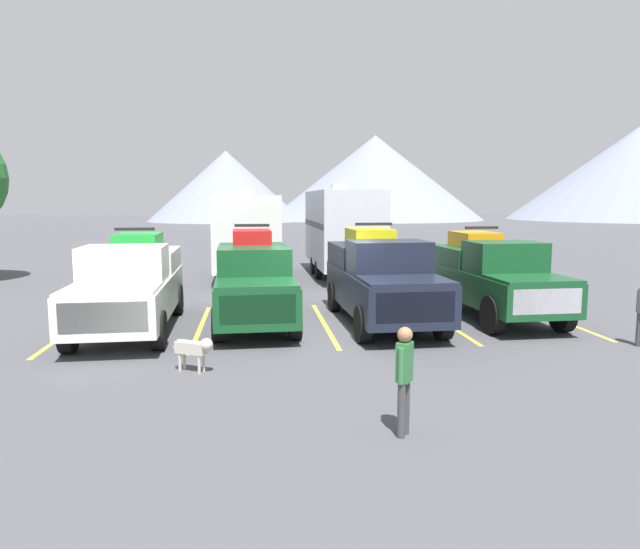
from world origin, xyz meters
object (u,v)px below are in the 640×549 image
pickup_truck_d (492,275)px  camper_trailer_b (342,228)px  camper_trailer_a (247,231)px  dog (196,348)px  person_b (404,374)px  pickup_truck_b (254,279)px  pickup_truck_c (380,277)px  pickup_truck_a (131,283)px

pickup_truck_d → camper_trailer_b: bearing=107.3°
camper_trailer_a → dog: (-0.85, -13.39, -1.51)m
person_b → dog: person_b is taller
camper_trailer_a → person_b: (2.32, -16.78, -1.09)m
camper_trailer_a → camper_trailer_b: (4.08, 0.24, 0.11)m
pickup_truck_d → dog: (-7.78, -4.44, -0.72)m
pickup_truck_b → dog: size_ratio=7.17×
camper_trailer_b → person_b: bearing=-95.9°
pickup_truck_c → pickup_truck_b: bearing=172.3°
pickup_truck_a → pickup_truck_d: (9.76, 0.47, -0.00)m
pickup_truck_a → pickup_truck_b: (3.09, 0.57, -0.01)m
pickup_truck_a → camper_trailer_b: (6.90, 9.65, 0.91)m
camper_trailer_a → person_b: size_ratio=4.93×
camper_trailer_a → camper_trailer_b: 4.08m
camper_trailer_b → pickup_truck_a: bearing=-125.6°
pickup_truck_b → dog: pickup_truck_b is taller
pickup_truck_d → camper_trailer_b: camper_trailer_b is taller
pickup_truck_b → pickup_truck_d: (6.67, -0.10, 0.01)m
pickup_truck_a → dog: (1.98, -3.98, -0.72)m
pickup_truck_b → person_b: size_ratio=3.73×
pickup_truck_d → dog: 8.99m
pickup_truck_d → pickup_truck_a: bearing=-177.3°
pickup_truck_b → pickup_truck_a: bearing=-169.6°
pickup_truck_a → dog: size_ratio=7.37×
pickup_truck_a → camper_trailer_b: bearing=54.4°
pickup_truck_c → pickup_truck_a: bearing=-179.0°
person_b → dog: bearing=133.1°
pickup_truck_a → pickup_truck_c: (6.48, 0.11, 0.04)m
pickup_truck_b → pickup_truck_c: bearing=-7.7°
pickup_truck_a → pickup_truck_b: pickup_truck_b is taller
pickup_truck_c → dog: pickup_truck_c is taller
dog → person_b: bearing=-46.9°
pickup_truck_d → person_b: 9.09m
pickup_truck_a → person_b: size_ratio=3.83×
pickup_truck_d → dog: size_ratio=6.87×
pickup_truck_c → camper_trailer_b: size_ratio=0.70×
camper_trailer_b → person_b: size_ratio=5.34×
pickup_truck_b → pickup_truck_d: 6.67m
pickup_truck_d → person_b: size_ratio=3.57×
pickup_truck_a → camper_trailer_a: bearing=73.3°
pickup_truck_b → camper_trailer_a: 8.89m
pickup_truck_c → pickup_truck_d: size_ratio=1.05×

